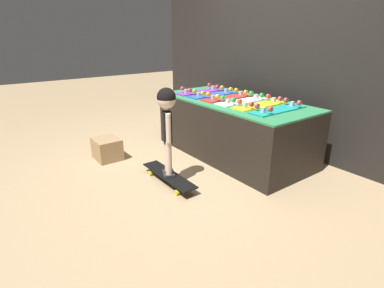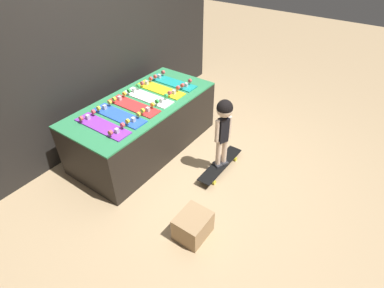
% 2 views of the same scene
% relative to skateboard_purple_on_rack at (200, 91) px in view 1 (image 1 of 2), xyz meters
% --- Properties ---
extents(ground_plane, '(16.00, 16.00, 0.00)m').
position_rel_skateboard_purple_on_rack_xyz_m(ground_plane, '(0.64, -0.62, -0.71)').
color(ground_plane, tan).
extents(back_wall, '(4.82, 0.10, 2.52)m').
position_rel_skateboard_purple_on_rack_xyz_m(back_wall, '(0.64, 0.75, 0.55)').
color(back_wall, black).
rests_on(back_wall, ground_plane).
extents(display_rack, '(1.96, 0.93, 0.70)m').
position_rel_skateboard_purple_on_rack_xyz_m(display_rack, '(0.64, 0.02, -0.37)').
color(display_rack, black).
rests_on(display_rack, ground_plane).
extents(skateboard_purple_on_rack, '(0.20, 0.71, 0.09)m').
position_rel_skateboard_purple_on_rack_xyz_m(skateboard_purple_on_rack, '(0.00, 0.00, 0.00)').
color(skateboard_purple_on_rack, purple).
rests_on(skateboard_purple_on_rack, display_rack).
extents(skateboard_blue_on_rack, '(0.20, 0.71, 0.09)m').
position_rel_skateboard_purple_on_rack_xyz_m(skateboard_blue_on_rack, '(0.26, 0.01, 0.00)').
color(skateboard_blue_on_rack, blue).
rests_on(skateboard_blue_on_rack, display_rack).
extents(skateboard_red_on_rack, '(0.20, 0.71, 0.09)m').
position_rel_skateboard_purple_on_rack_xyz_m(skateboard_red_on_rack, '(0.51, 0.03, 0.00)').
color(skateboard_red_on_rack, red).
rests_on(skateboard_red_on_rack, display_rack).
extents(skateboard_white_on_rack, '(0.20, 0.71, 0.09)m').
position_rel_skateboard_purple_on_rack_xyz_m(skateboard_white_on_rack, '(0.77, 0.03, 0.00)').
color(skateboard_white_on_rack, white).
rests_on(skateboard_white_on_rack, display_rack).
extents(skateboard_yellow_on_rack, '(0.20, 0.71, 0.09)m').
position_rel_skateboard_purple_on_rack_xyz_m(skateboard_yellow_on_rack, '(1.03, 0.04, 0.00)').
color(skateboard_yellow_on_rack, yellow).
rests_on(skateboard_yellow_on_rack, display_rack).
extents(skateboard_teal_on_rack, '(0.20, 0.71, 0.09)m').
position_rel_skateboard_purple_on_rack_xyz_m(skateboard_teal_on_rack, '(1.28, 0.03, 0.00)').
color(skateboard_teal_on_rack, teal).
rests_on(skateboard_teal_on_rack, display_rack).
extents(skateboard_on_floor, '(0.79, 0.18, 0.09)m').
position_rel_skateboard_purple_on_rack_xyz_m(skateboard_on_floor, '(0.83, -1.05, -0.64)').
color(skateboard_on_floor, black).
rests_on(skateboard_on_floor, ground_plane).
extents(child, '(0.20, 0.18, 0.89)m').
position_rel_skateboard_purple_on_rack_xyz_m(child, '(0.83, -1.05, 0.00)').
color(child, '#2D2D33').
rests_on(child, skateboard_on_floor).
extents(storage_box, '(0.34, 0.29, 0.26)m').
position_rel_skateboard_purple_on_rack_xyz_m(storage_box, '(-0.15, -1.32, -0.59)').
color(storage_box, '#A37F56').
rests_on(storage_box, ground_plane).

